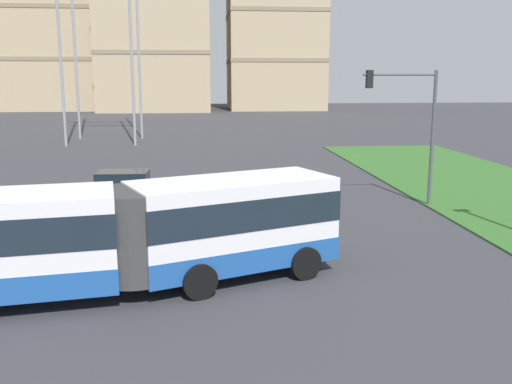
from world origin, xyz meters
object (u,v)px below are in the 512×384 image
at_px(car_maroon_sedan, 126,188).
at_px(apartment_tower_westcentre, 154,0).
at_px(traffic_light_far_right, 411,115).
at_px(articulated_bus, 138,233).

relative_size(car_maroon_sedan, apartment_tower_westcentre, 0.11).
bearing_deg(car_maroon_sedan, traffic_light_far_right, -7.50).
height_order(car_maroon_sedan, traffic_light_far_right, traffic_light_far_right).
height_order(articulated_bus, apartment_tower_westcentre, apartment_tower_westcentre).
relative_size(traffic_light_far_right, apartment_tower_westcentre, 0.16).
bearing_deg(traffic_light_far_right, apartment_tower_westcentre, 102.09).
distance_m(car_maroon_sedan, apartment_tower_westcentre, 83.11).
distance_m(articulated_bus, apartment_tower_westcentre, 94.22).
height_order(articulated_bus, car_maroon_sedan, articulated_bus).
bearing_deg(articulated_bus, car_maroon_sedan, 99.13).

